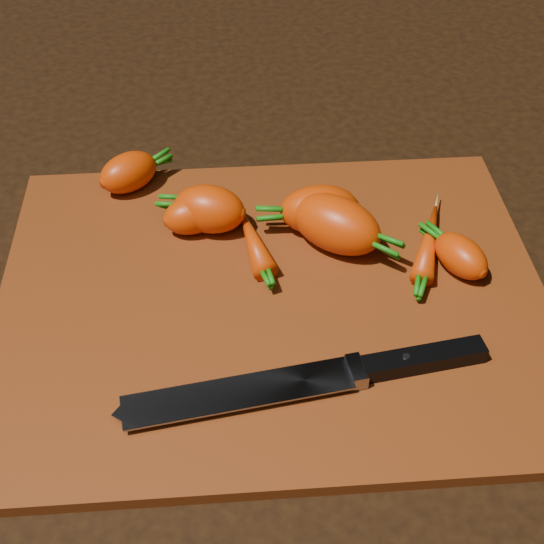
{
  "coord_description": "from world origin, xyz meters",
  "views": [
    {
      "loc": [
        -0.04,
        -0.49,
        0.5
      ],
      "look_at": [
        0.0,
        0.01,
        0.03
      ],
      "focal_mm": 50.0,
      "sensor_mm": 36.0,
      "label": 1
    }
  ],
  "objects": [
    {
      "name": "carrot_5",
      "position": [
        0.18,
        0.02,
        0.03
      ],
      "size": [
        0.06,
        0.07,
        0.04
      ],
      "primitive_type": "ellipsoid",
      "rotation": [
        0.0,
        0.0,
        2.07
      ],
      "color": "#EB3A00",
      "rests_on": "cutting_board"
    },
    {
      "name": "carrot_7",
      "position": [
        -0.01,
        0.06,
        0.02
      ],
      "size": [
        0.04,
        0.1,
        0.02
      ],
      "primitive_type": "ellipsoid",
      "rotation": [
        0.0,
        0.0,
        1.77
      ],
      "color": "#EB3A00",
      "rests_on": "cutting_board"
    },
    {
      "name": "carrot_6",
      "position": [
        0.15,
        0.05,
        0.02
      ],
      "size": [
        0.06,
        0.11,
        0.02
      ],
      "primitive_type": "ellipsoid",
      "rotation": [
        0.0,
        0.0,
        1.22
      ],
      "color": "#EB3A00",
      "rests_on": "cutting_board"
    },
    {
      "name": "carrot_3",
      "position": [
        0.05,
        0.09,
        0.04
      ],
      "size": [
        0.08,
        0.05,
        0.05
      ],
      "primitive_type": "ellipsoid",
      "rotation": [
        0.0,
        0.0,
        3.18
      ],
      "color": "#EB3A00",
      "rests_on": "cutting_board"
    },
    {
      "name": "carrot_4",
      "position": [
        -0.07,
        0.1,
        0.03
      ],
      "size": [
        0.07,
        0.06,
        0.04
      ],
      "primitive_type": "ellipsoid",
      "rotation": [
        0.0,
        0.0,
        0.32
      ],
      "color": "#EB3A00",
      "rests_on": "cutting_board"
    },
    {
      "name": "carrot_2",
      "position": [
        0.06,
        0.06,
        0.04
      ],
      "size": [
        0.11,
        0.1,
        0.05
      ],
      "primitive_type": "ellipsoid",
      "rotation": [
        0.0,
        0.0,
        -0.67
      ],
      "color": "#EB3A00",
      "rests_on": "cutting_board"
    },
    {
      "name": "cutting_board",
      "position": [
        0.0,
        0.0,
        0.01
      ],
      "size": [
        0.5,
        0.4,
        0.01
      ],
      "primitive_type": "cube",
      "color": "#672809",
      "rests_on": "ground"
    },
    {
      "name": "carrot_1",
      "position": [
        -0.06,
        0.1,
        0.04
      ],
      "size": [
        0.08,
        0.07,
        0.05
      ],
      "primitive_type": "ellipsoid",
      "rotation": [
        0.0,
        0.0,
        2.83
      ],
      "color": "#EB3A00",
      "rests_on": "cutting_board"
    },
    {
      "name": "ground",
      "position": [
        0.0,
        0.0,
        -0.01
      ],
      "size": [
        2.0,
        2.0,
        0.01
      ],
      "primitive_type": "cube",
      "color": "black"
    },
    {
      "name": "knife",
      "position": [
        -0.02,
        -0.11,
        0.02
      ],
      "size": [
        0.3,
        0.07,
        0.02
      ],
      "rotation": [
        0.0,
        0.0,
        0.15
      ],
      "color": "gray",
      "rests_on": "cutting_board"
    },
    {
      "name": "carrot_0",
      "position": [
        -0.14,
        0.17,
        0.03
      ],
      "size": [
        0.08,
        0.07,
        0.04
      ],
      "primitive_type": "ellipsoid",
      "rotation": [
        0.0,
        0.0,
        0.62
      ],
      "color": "#EB3A00",
      "rests_on": "cutting_board"
    }
  ]
}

